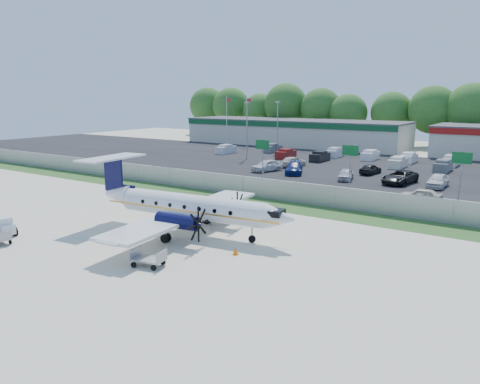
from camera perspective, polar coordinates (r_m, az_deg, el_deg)
The scene contains 29 objects.
ground at distance 34.30m, azimuth -5.59°, elevation -5.46°, with size 170.00×170.00×0.00m, color beige.
grass_verge at distance 43.91m, azimuth 4.35°, elevation -1.61°, with size 170.00×4.00×0.02m, color #2D561E.
access_road at distance 49.99m, azimuth 8.29°, elevation -0.06°, with size 170.00×8.00×0.02m, color black.
parking_lot at distance 69.28m, azimuth 15.82°, elevation 2.88°, with size 170.00×32.00×0.02m, color black.
perimeter_fence at distance 45.41m, azimuth 5.61°, elevation 0.10°, with size 120.00×0.06×1.99m.
building_west at distance 98.42m, azimuth 6.52°, elevation 7.26°, with size 46.40×12.40×5.24m.
sign_left at distance 56.56m, azimuth 2.77°, elevation 5.10°, with size 1.80×0.26×5.00m.
sign_mid at distance 51.81m, azimuth 13.28°, elevation 4.20°, with size 1.80×0.26×5.00m.
sign_right at distance 49.12m, azimuth 25.38°, elevation 2.99°, with size 1.80×0.26×5.00m.
flagpole_west at distance 98.45m, azimuth -1.60°, elevation 9.09°, with size 1.06×0.12×10.00m.
flagpole_east at distance 95.65m, azimuth 0.88°, elevation 9.02°, with size 1.06×0.12×10.00m.
light_pole_nw at distance 75.50m, azimuth 0.85°, elevation 7.99°, with size 0.90×0.35×9.09m.
light_pole_sw at distance 84.06m, azimuth 4.59°, elevation 8.33°, with size 0.90×0.35×9.09m.
tree_line at distance 101.97m, azimuth 21.80°, elevation 5.17°, with size 112.00×6.00×14.00m, color #295C1B, non-canonical shape.
aircraft at distance 34.90m, azimuth -6.30°, elevation -1.72°, with size 17.10×16.83×5.26m.
pushback_tug at distance 38.60m, azimuth -27.23°, elevation -3.74°, with size 2.94×2.48×1.41m.
baggage_cart_far at distance 28.87m, azimuth -11.12°, elevation -7.97°, with size 2.16×1.56×1.03m.
cone_nose at distance 30.37m, azimuth -0.55°, elevation -7.20°, with size 0.37×0.37×0.52m.
cone_starboard_wing at distance 43.99m, azimuth 0.32°, elevation -1.17°, with size 0.43×0.43×0.62m.
road_car_west at distance 57.73m, azimuth -8.60°, elevation 1.49°, with size 2.15×5.29×1.53m, color #595B5E.
road_car_mid at distance 48.42m, azimuth 21.09°, elevation -1.13°, with size 1.61×3.99×1.36m, color beige.
parked_car_a at distance 63.50m, azimuth 3.29°, elevation 2.53°, with size 1.91×4.75×1.62m, color silver.
parked_car_b at distance 61.89m, azimuth 6.57°, elevation 2.23°, with size 2.18×5.36×1.56m, color navy.
parked_car_c at distance 58.31m, azimuth 12.75°, elevation 1.44°, with size 1.65×4.09×1.39m, color silver.
parked_car_d at distance 57.54m, azimuth 18.85°, elevation 0.96°, with size 2.63×5.69×1.58m, color black.
parked_car_e at distance 56.72m, azimuth 22.89°, elevation 0.51°, with size 1.85×4.59×1.56m, color silver.
parked_car_f at distance 67.93m, azimuth 6.47°, elevation 3.07°, with size 1.83×4.54×1.55m, color beige.
parked_car_g at distance 63.44m, azimuth 15.59°, elevation 2.11°, with size 1.62×4.04×1.37m, color black.
far_parking_rows at distance 74.02m, azimuth 17.02°, elevation 3.34°, with size 56.00×10.00×1.60m, color gray, non-canonical shape.
Camera 1 is at (20.86, -25.30, 10.07)m, focal length 35.00 mm.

